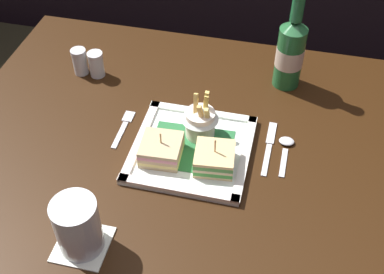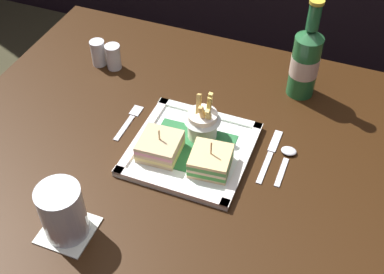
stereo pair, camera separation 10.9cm
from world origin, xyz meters
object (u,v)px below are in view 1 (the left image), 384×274
(dining_table, at_px, (192,175))
(water_glass, at_px, (78,228))
(fries_cup, at_px, (200,119))
(spoon, at_px, (286,146))
(sandwich_half_right, at_px, (215,158))
(beer_bottle, at_px, (290,52))
(pepper_shaker, at_px, (97,66))
(fork, at_px, (124,126))
(sandwich_half_left, at_px, (161,149))
(square_plate, at_px, (192,149))
(salt_shaker, at_px, (80,63))
(knife, at_px, (269,145))

(dining_table, relative_size, water_glass, 9.74)
(fries_cup, xyz_separation_m, spoon, (0.20, 0.01, -0.05))
(sandwich_half_right, relative_size, beer_bottle, 0.35)
(pepper_shaker, bearing_deg, fork, -52.81)
(sandwich_half_left, bearing_deg, sandwich_half_right, -0.00)
(square_plate, distance_m, salt_shaker, 0.41)
(water_glass, bearing_deg, fork, 95.12)
(sandwich_half_left, relative_size, knife, 0.55)
(water_glass, distance_m, knife, 0.47)
(fork, distance_m, knife, 0.34)
(spoon, bearing_deg, dining_table, -166.63)
(beer_bottle, bearing_deg, dining_table, -122.78)
(sandwich_half_left, distance_m, sandwich_half_right, 0.12)
(square_plate, relative_size, spoon, 2.21)
(water_glass, bearing_deg, square_plate, 63.03)
(pepper_shaker, bearing_deg, water_glass, -72.22)
(beer_bottle, distance_m, fork, 0.45)
(dining_table, height_order, square_plate, square_plate)
(square_plate, distance_m, sandwich_half_left, 0.07)
(fork, bearing_deg, salt_shaker, 135.58)
(water_glass, bearing_deg, salt_shaker, 112.35)
(fries_cup, height_order, knife, fries_cup)
(fork, xyz_separation_m, knife, (0.34, 0.02, -0.00))
(square_plate, relative_size, beer_bottle, 1.00)
(sandwich_half_right, distance_m, pepper_shaker, 0.44)
(spoon, height_order, pepper_shaker, pepper_shaker)
(beer_bottle, xyz_separation_m, fork, (-0.35, -0.25, -0.10))
(beer_bottle, bearing_deg, pepper_shaker, -170.75)
(beer_bottle, relative_size, spoon, 2.21)
(dining_table, xyz_separation_m, pepper_shaker, (-0.30, 0.20, 0.13))
(water_glass, relative_size, pepper_shaker, 1.69)
(square_plate, distance_m, beer_bottle, 0.36)
(fork, bearing_deg, pepper_shaker, 127.19)
(salt_shaker, bearing_deg, square_plate, -31.47)
(sandwich_half_right, xyz_separation_m, knife, (0.11, 0.10, -0.03))
(spoon, bearing_deg, fork, -177.18)
(sandwich_half_right, distance_m, beer_bottle, 0.36)
(fork, xyz_separation_m, spoon, (0.38, 0.02, 0.00))
(square_plate, bearing_deg, fork, 166.48)
(dining_table, bearing_deg, knife, 15.37)
(dining_table, xyz_separation_m, sandwich_half_left, (-0.06, -0.05, 0.13))
(pepper_shaker, bearing_deg, fries_cup, -28.10)
(fries_cup, height_order, spoon, fries_cup)
(beer_bottle, xyz_separation_m, spoon, (0.02, -0.23, -0.09))
(dining_table, distance_m, pepper_shaker, 0.39)
(beer_bottle, xyz_separation_m, salt_shaker, (-0.53, -0.08, -0.07))
(square_plate, xyz_separation_m, water_glass, (-0.15, -0.29, 0.05))
(sandwich_half_right, height_order, spoon, sandwich_half_right)
(sandwich_half_right, height_order, water_glass, water_glass)
(square_plate, bearing_deg, knife, 19.14)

